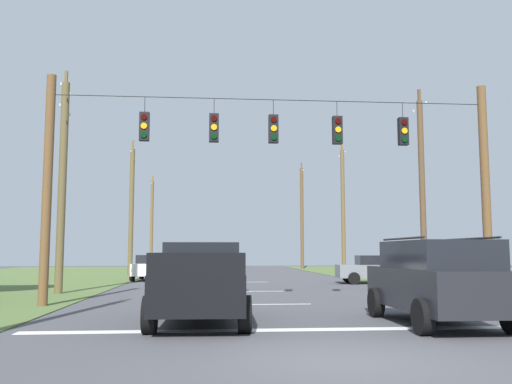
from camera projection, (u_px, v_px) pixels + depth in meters
ground_plane at (341, 359)px, 8.93m from camera, size 120.00×120.00×0.00m
stop_bar_stripe at (305, 330)px, 12.33m from camera, size 12.44×0.45×0.01m
lane_dash_0 at (273, 304)px, 18.27m from camera, size 2.50×0.15×0.01m
lane_dash_1 at (257, 291)px, 24.26m from camera, size 2.50×0.15×0.01m
lane_dash_2 at (246, 282)px, 31.60m from camera, size 2.50×0.15×0.01m
overhead_signal_span at (274, 176)px, 18.53m from camera, size 14.96×0.31×7.49m
pickup_truck at (201, 282)px, 13.74m from camera, size 2.40×5.45×1.95m
suv_black at (436, 280)px, 13.24m from camera, size 2.21×4.80×2.05m
distant_car_crossing_white at (152, 267)px, 33.76m from camera, size 2.27×4.42×1.52m
distant_car_oncoming at (377, 269)px, 30.29m from camera, size 4.42×2.28×1.52m
distant_car_far_parked at (472, 274)px, 23.12m from camera, size 4.36×2.14×1.52m
utility_pole_mid_right at (422, 190)px, 25.23m from camera, size 0.27×1.60×9.19m
utility_pole_far_right at (343, 210)px, 40.93m from camera, size 0.29×1.92×10.00m
utility_pole_near_left at (302, 217)px, 56.44m from camera, size 0.33×1.69×10.81m
utility_pole_far_left at (62, 181)px, 23.08m from camera, size 0.33×1.63×9.34m
utility_pole_distant_right at (131, 210)px, 40.17m from camera, size 0.33×1.76×9.82m
utility_pole_distant_left at (152, 223)px, 55.80m from camera, size 0.30×1.60×9.37m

